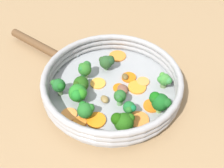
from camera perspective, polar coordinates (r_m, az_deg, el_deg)
ground_plane at (r=0.67m, az=0.00°, el=-1.57°), size 4.00×4.00×0.00m
skillet at (r=0.67m, az=0.00°, el=-1.24°), size 0.33×0.33×0.01m
skillet_rim_wall at (r=0.65m, az=0.00°, el=0.54°), size 0.35×0.35×0.05m
skillet_handle at (r=0.81m, az=-15.80°, el=8.16°), size 0.07×0.21×0.02m
skillet_rivet_left at (r=0.76m, az=-7.51°, el=6.19°), size 0.01×0.01×0.01m
skillet_rivet_right at (r=0.72m, az=-11.85°, el=2.81°), size 0.01×0.01×0.01m
carrot_slice_0 at (r=0.69m, az=3.68°, el=1.45°), size 0.04×0.04×0.00m
carrot_slice_1 at (r=0.60m, az=-7.04°, el=-8.29°), size 0.04×0.04×0.01m
carrot_slice_2 at (r=0.67m, az=5.47°, el=-0.70°), size 0.05×0.05×0.00m
carrot_slice_3 at (r=0.60m, az=-3.44°, el=-7.87°), size 0.06×0.06×0.01m
carrot_slice_4 at (r=0.66m, az=1.53°, el=-0.87°), size 0.04×0.04×0.00m
carrot_slice_5 at (r=0.60m, az=5.82°, el=-7.74°), size 0.06×0.06×0.01m
carrot_slice_6 at (r=0.63m, az=8.64°, el=-4.70°), size 0.05×0.05×0.00m
carrot_slice_7 at (r=0.75m, az=1.21°, el=6.12°), size 0.06×0.06×0.00m
carrot_slice_8 at (r=0.68m, az=6.76°, el=0.51°), size 0.04×0.04×0.01m
carrot_slice_9 at (r=0.67m, az=-3.21°, el=-0.07°), size 0.05×0.05×0.00m
carrot_slice_10 at (r=0.61m, az=-9.33°, el=-6.56°), size 0.04×0.04×0.00m
broccoli_floret_0 at (r=0.56m, az=2.44°, el=-8.20°), size 0.04×0.05×0.05m
broccoli_floret_1 at (r=0.67m, az=-5.95°, el=3.34°), size 0.04×0.04×0.05m
broccoli_floret_2 at (r=0.61m, az=1.72°, el=-2.84°), size 0.03×0.03×0.04m
broccoli_floret_3 at (r=0.64m, az=-11.54°, el=-0.35°), size 0.03×0.04×0.05m
broccoli_floret_4 at (r=0.66m, az=11.34°, el=0.91°), size 0.03×0.04×0.04m
broccoli_floret_5 at (r=0.62m, az=-7.33°, el=-2.08°), size 0.05×0.05×0.05m
broccoli_floret_6 at (r=0.65m, az=-6.75°, el=-0.01°), size 0.04×0.04×0.04m
broccoli_floret_7 at (r=0.59m, az=-5.78°, el=-5.61°), size 0.04×0.04×0.04m
broccoli_floret_8 at (r=0.60m, az=10.25°, el=-3.71°), size 0.04×0.05×0.05m
broccoli_floret_9 at (r=0.59m, az=3.84°, el=-5.26°), size 0.03×0.03×0.04m
broccoli_floret_10 at (r=0.70m, az=-1.08°, el=4.90°), size 0.04×0.04×0.04m
mushroom_piece_0 at (r=0.65m, az=2.20°, el=-1.36°), size 0.04×0.04×0.01m
mushroom_piece_1 at (r=0.63m, az=-1.87°, el=-3.23°), size 0.03×0.03×0.01m
mushroom_piece_2 at (r=0.68m, az=2.88°, el=1.59°), size 0.03×0.03×0.01m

